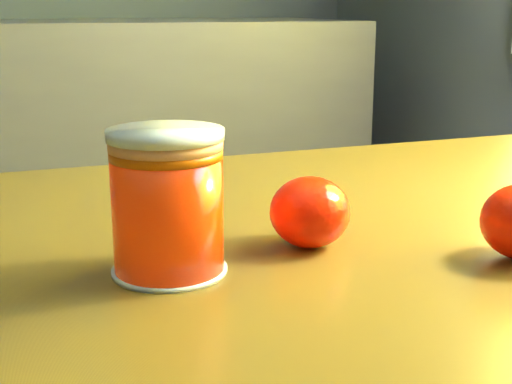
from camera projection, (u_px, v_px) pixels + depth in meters
name	position (u px, v px, depth m)	size (l,w,h in m)	color
table	(408.00, 351.00, 0.58)	(1.03, 0.74, 0.76)	brown
juice_glass	(168.00, 203.00, 0.48)	(0.08, 0.08, 0.10)	red
orange_front	(310.00, 212.00, 0.53)	(0.06, 0.06, 0.05)	#FF2005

